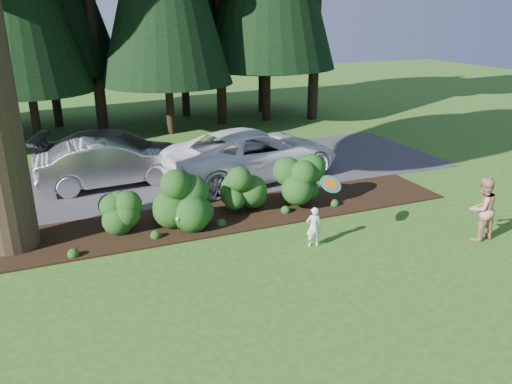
{
  "coord_description": "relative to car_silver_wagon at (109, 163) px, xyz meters",
  "views": [
    {
      "loc": [
        -3.3,
        -9.52,
        5.7
      ],
      "look_at": [
        1.28,
        1.55,
        1.3
      ],
      "focal_mm": 35.0,
      "sensor_mm": 36.0,
      "label": 1
    }
  ],
  "objects": [
    {
      "name": "adult",
      "position": [
        8.37,
        -8.05,
        0.03
      ],
      "size": [
        0.85,
        0.68,
        1.7
      ],
      "primitive_type": "imported",
      "rotation": [
        0.0,
        0.0,
        3.19
      ],
      "color": "#C3421A",
      "rests_on": "ground"
    },
    {
      "name": "shrub_row",
      "position": [
        2.48,
        -4.19,
        -0.01
      ],
      "size": [
        6.53,
        1.6,
        1.61
      ],
      "color": "#1C4816",
      "rests_on": "ground"
    },
    {
      "name": "mulch_bed",
      "position": [
        1.71,
        -4.07,
        -0.8
      ],
      "size": [
        16.0,
        2.5,
        0.05
      ],
      "primitive_type": "cube",
      "color": "black",
      "rests_on": "ground"
    },
    {
      "name": "car_silver_wagon",
      "position": [
        0.0,
        0.0,
        0.0
      ],
      "size": [
        4.89,
        1.98,
        1.58
      ],
      "primitive_type": "imported",
      "rotation": [
        0.0,
        0.0,
        1.63
      ],
      "color": "silver",
      "rests_on": "driveway"
    },
    {
      "name": "child",
      "position": [
        4.17,
        -6.76,
        -0.29
      ],
      "size": [
        0.43,
        0.33,
        1.06
      ],
      "primitive_type": "imported",
      "rotation": [
        0.0,
        0.0,
        2.93
      ],
      "color": "white",
      "rests_on": "ground"
    },
    {
      "name": "ground",
      "position": [
        1.71,
        -7.32,
        -0.82
      ],
      "size": [
        80.0,
        80.0,
        0.0
      ],
      "primitive_type": "plane",
      "color": "#2D5C1A",
      "rests_on": "ground"
    },
    {
      "name": "car_dark_suv",
      "position": [
        0.4,
        1.01,
        0.01
      ],
      "size": [
        5.89,
        3.42,
        1.6
      ],
      "primitive_type": "imported",
      "rotation": [
        0.0,
        0.0,
        1.35
      ],
      "color": "black",
      "rests_on": "driveway"
    },
    {
      "name": "car_white_suv",
      "position": [
        4.82,
        -1.11,
        0.08
      ],
      "size": [
        6.7,
        3.96,
        1.75
      ],
      "primitive_type": "imported",
      "rotation": [
        0.0,
        0.0,
        1.75
      ],
      "color": "white",
      "rests_on": "driveway"
    },
    {
      "name": "frisbee",
      "position": [
        4.53,
        -6.87,
        0.85
      ],
      "size": [
        0.58,
        0.47,
        0.38
      ],
      "color": "#198A7C",
      "rests_on": "ground"
    },
    {
      "name": "lily_cluster",
      "position": [
        1.41,
        -4.92,
        -0.32
      ],
      "size": [
        0.69,
        0.09,
        0.57
      ],
      "color": "#1C4816",
      "rests_on": "ground"
    },
    {
      "name": "driveway",
      "position": [
        1.71,
        0.18,
        -0.81
      ],
      "size": [
        22.0,
        6.0,
        0.03
      ],
      "primitive_type": "cube",
      "color": "#38383A",
      "rests_on": "ground"
    }
  ]
}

